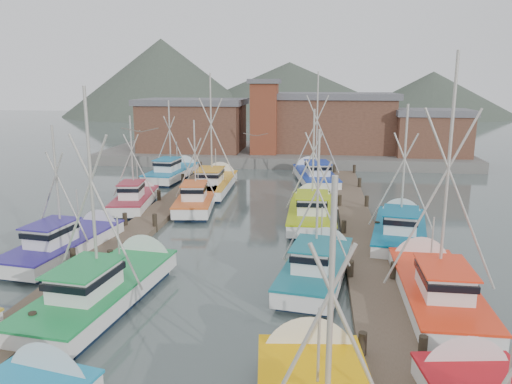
# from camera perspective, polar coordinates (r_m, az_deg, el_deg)

# --- Properties ---
(ground) EXTENTS (260.00, 260.00, 0.00)m
(ground) POSITION_cam_1_polar(r_m,az_deg,el_deg) (26.94, -2.55, -8.19)
(ground) COLOR #495855
(ground) RESTS_ON ground
(dock_left) EXTENTS (2.30, 46.00, 1.50)m
(dock_left) POSITION_cam_1_polar(r_m,az_deg,el_deg) (32.38, -13.67, -4.54)
(dock_left) COLOR #4C3F2F
(dock_left) RESTS_ON ground
(dock_right) EXTENTS (2.30, 46.00, 1.50)m
(dock_right) POSITION_cam_1_polar(r_m,az_deg,el_deg) (30.45, 11.93, -5.55)
(dock_right) COLOR #4C3F2F
(dock_right) RESTS_ON ground
(quay) EXTENTS (44.00, 16.00, 1.20)m
(quay) POSITION_cam_1_polar(r_m,az_deg,el_deg) (62.61, 3.17, 4.37)
(quay) COLOR slate
(quay) RESTS_ON ground
(shed_left) EXTENTS (12.72, 8.48, 6.20)m
(shed_left) POSITION_cam_1_polar(r_m,az_deg,el_deg) (61.96, -7.22, 7.68)
(shed_left) COLOR brown
(shed_left) RESTS_ON quay
(shed_center) EXTENTS (14.84, 9.54, 6.90)m
(shed_center) POSITION_cam_1_polar(r_m,az_deg,el_deg) (62.02, 8.80, 7.97)
(shed_center) COLOR brown
(shed_center) RESTS_ON quay
(shed_right) EXTENTS (8.48, 6.36, 5.20)m
(shed_right) POSITION_cam_1_polar(r_m,az_deg,el_deg) (60.43, 19.39, 6.47)
(shed_right) COLOR brown
(shed_right) RESTS_ON quay
(lookout_tower) EXTENTS (3.60, 3.60, 8.50)m
(lookout_tower) POSITION_cam_1_polar(r_m,az_deg,el_deg) (58.29, 0.96, 8.67)
(lookout_tower) COLOR brown
(lookout_tower) RESTS_ON quay
(distant_hills) EXTENTS (175.00, 140.00, 42.00)m
(distant_hills) POSITION_cam_1_polar(r_m,az_deg,el_deg) (148.69, 0.59, 8.93)
(distant_hills) COLOR #454F42
(distant_hills) RESTS_ON ground
(boat_4) EXTENTS (4.17, 10.15, 10.27)m
(boat_4) POSITION_cam_1_polar(r_m,az_deg,el_deg) (23.32, -16.49, -10.30)
(boat_4) COLOR #0E1C31
(boat_4) RESTS_ON ground
(boat_5) EXTENTS (3.89, 8.88, 8.13)m
(boat_5) POSITION_cam_1_polar(r_m,az_deg,el_deg) (24.97, 7.08, -8.33)
(boat_5) COLOR #0E1C31
(boat_5) RESTS_ON ground
(boat_6) EXTENTS (3.82, 9.09, 8.04)m
(boat_6) POSITION_cam_1_polar(r_m,az_deg,el_deg) (29.95, -20.49, -5.46)
(boat_6) COLOR #0E1C31
(boat_6) RESTS_ON ground
(boat_7) EXTENTS (4.60, 9.43, 11.56)m
(boat_7) POSITION_cam_1_polar(r_m,az_deg,el_deg) (23.69, 19.67, -10.14)
(boat_7) COLOR #0E1C31
(boat_7) RESTS_ON ground
(boat_8) EXTENTS (3.48, 8.56, 7.43)m
(boat_8) POSITION_cam_1_polar(r_m,az_deg,el_deg) (38.30, -6.74, -0.89)
(boat_8) COLOR #0E1C31
(boat_8) RESTS_ON ground
(boat_9) EXTENTS (3.57, 9.82, 8.65)m
(boat_9) POSITION_cam_1_polar(r_m,az_deg,el_deg) (34.97, 6.42, -2.18)
(boat_9) COLOR #0E1C31
(boat_9) RESTS_ON ground
(boat_10) EXTENTS (3.39, 8.02, 7.65)m
(boat_10) POSITION_cam_1_polar(r_m,az_deg,el_deg) (39.32, -13.54, -0.80)
(boat_10) COLOR #0E1C31
(boat_10) RESTS_ON ground
(boat_11) EXTENTS (4.33, 9.56, 9.09)m
(boat_11) POSITION_cam_1_polar(r_m,az_deg,el_deg) (31.77, 16.13, -4.12)
(boat_11) COLOR #0E1C31
(boat_11) RESTS_ON ground
(boat_12) EXTENTS (4.44, 10.07, 11.11)m
(boat_12) POSITION_cam_1_polar(r_m,az_deg,el_deg) (44.37, -4.84, 1.04)
(boat_12) COLOR #0E1C31
(boat_12) RESTS_ON ground
(boat_13) EXTENTS (4.71, 10.31, 11.30)m
(boat_13) POSITION_cam_1_polar(r_m,az_deg,el_deg) (48.10, 6.68, 1.90)
(boat_13) COLOR #0E1C31
(boat_13) RESTS_ON ground
(boat_14) EXTENTS (3.61, 9.38, 8.52)m
(boat_14) POSITION_cam_1_polar(r_m,az_deg,el_deg) (50.26, -9.37, 2.27)
(boat_14) COLOR #0E1C31
(boat_14) RESTS_ON ground
(gull_near) EXTENTS (1.55, 0.64, 0.24)m
(gull_near) POSITION_cam_1_polar(r_m,az_deg,el_deg) (21.03, -13.13, 6.85)
(gull_near) COLOR gray
(gull_near) RESTS_ON ground
(gull_far) EXTENTS (1.54, 0.61, 0.24)m
(gull_far) POSITION_cam_1_polar(r_m,az_deg,el_deg) (31.02, -0.05, 6.53)
(gull_far) COLOR gray
(gull_far) RESTS_ON ground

